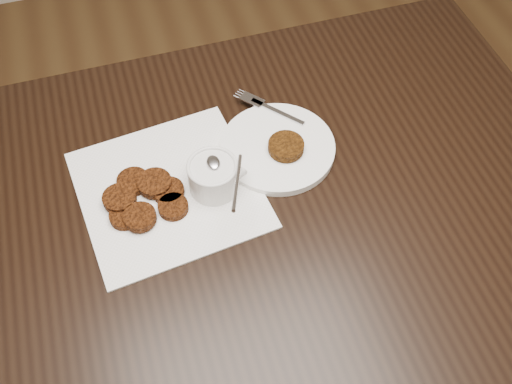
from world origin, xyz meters
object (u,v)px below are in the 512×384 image
table (229,302)px  plate_with_patty (278,145)px  sauce_ramekin (212,165)px  napkin (169,190)px

table → plate_with_patty: (0.14, 0.11, 0.39)m
sauce_ramekin → table: bearing=-92.6°
table → plate_with_patty: 0.43m
table → plate_with_patty: size_ratio=6.27×
napkin → plate_with_patty: plate_with_patty is taller
table → sauce_ramekin: bearing=87.4°
napkin → plate_with_patty: bearing=8.1°
napkin → sauce_ramekin: 0.11m
plate_with_patty → sauce_ramekin: bearing=-160.1°
napkin → sauce_ramekin: size_ratio=2.49×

